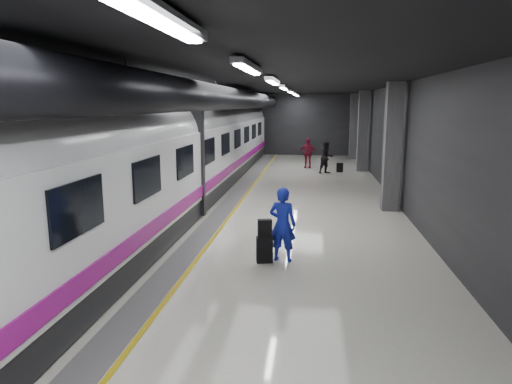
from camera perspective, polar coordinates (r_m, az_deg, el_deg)
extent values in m
plane|color=silver|center=(15.05, 0.06, -3.46)|extent=(40.00, 40.00, 0.00)
cube|color=black|center=(14.60, 0.06, 13.91)|extent=(10.00, 40.00, 0.02)
cube|color=#28282B|center=(34.55, 4.22, 8.38)|extent=(10.00, 0.02, 4.50)
cube|color=#28282B|center=(16.06, -18.01, 5.07)|extent=(0.02, 40.00, 4.50)
cube|color=#28282B|center=(14.89, 19.59, 4.56)|extent=(0.02, 40.00, 4.50)
cube|color=slate|center=(15.27, -4.98, -3.27)|extent=(0.65, 39.80, 0.01)
cube|color=gold|center=(15.19, -3.51, -3.32)|extent=(0.10, 39.80, 0.01)
cylinder|color=black|center=(14.80, -5.04, 11.70)|extent=(0.80, 38.00, 0.80)
cube|color=silver|center=(3.74, -12.68, 21.13)|extent=(0.22, 2.60, 0.10)
cube|color=silver|center=(8.58, -0.97, 15.40)|extent=(0.22, 2.60, 0.10)
cube|color=silver|center=(13.54, 2.12, 13.72)|extent=(0.22, 2.60, 0.10)
cube|color=silver|center=(18.52, 3.53, 12.93)|extent=(0.22, 2.60, 0.10)
cube|color=silver|center=(23.51, 4.34, 12.47)|extent=(0.22, 2.60, 0.10)
cube|color=silver|center=(28.50, 4.86, 12.17)|extent=(0.22, 2.60, 0.10)
cube|color=silver|center=(32.50, 5.16, 12.00)|extent=(0.22, 2.60, 0.10)
cube|color=#515154|center=(16.76, 16.65, 5.37)|extent=(0.55, 0.55, 4.50)
cube|color=#515154|center=(26.65, 13.19, 7.40)|extent=(0.55, 0.55, 4.50)
cube|color=#515154|center=(32.62, 12.12, 8.02)|extent=(0.55, 0.55, 4.50)
cube|color=black|center=(15.69, -11.81, -1.78)|extent=(2.80, 38.00, 0.60)
cube|color=white|center=(15.45, -12.01, 3.29)|extent=(2.90, 38.00, 2.20)
cylinder|color=white|center=(15.36, -12.15, 6.80)|extent=(2.80, 38.00, 2.80)
cube|color=#940D7D|center=(15.16, -6.63, 0.25)|extent=(0.04, 38.00, 0.35)
cube|color=black|center=(15.42, -12.04, 4.21)|extent=(3.05, 0.25, 3.80)
cube|color=black|center=(7.56, -21.35, -1.88)|extent=(0.05, 1.60, 0.85)
cube|color=black|center=(10.25, -13.42, 1.74)|extent=(0.05, 1.60, 0.85)
cube|color=black|center=(13.07, -8.83, 3.82)|extent=(0.05, 1.60, 0.85)
cube|color=black|center=(15.96, -5.87, 5.15)|extent=(0.05, 1.60, 0.85)
cube|color=black|center=(18.88, -3.82, 6.05)|extent=(0.05, 1.60, 0.85)
cube|color=black|center=(21.82, -2.31, 6.71)|extent=(0.05, 1.60, 0.85)
cube|color=black|center=(24.78, -1.17, 7.21)|extent=(0.05, 1.60, 0.85)
cube|color=black|center=(27.75, -0.26, 7.60)|extent=(0.05, 1.60, 0.85)
cube|color=black|center=(30.72, 0.47, 7.92)|extent=(0.05, 1.60, 0.85)
imported|color=#1C23D3|center=(10.94, 3.34, -4.07)|extent=(0.74, 0.56, 1.81)
cube|color=black|center=(10.99, 1.06, -7.21)|extent=(0.43, 0.32, 0.62)
cube|color=black|center=(10.81, 1.10, -4.58)|extent=(0.36, 0.24, 0.44)
imported|color=black|center=(25.35, 8.81, 4.30)|extent=(1.09, 1.04, 1.77)
imported|color=maroon|center=(27.47, 6.48, 4.86)|extent=(1.08, 0.52, 1.78)
cube|color=black|center=(26.05, 10.43, 3.03)|extent=(0.37, 0.25, 0.51)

